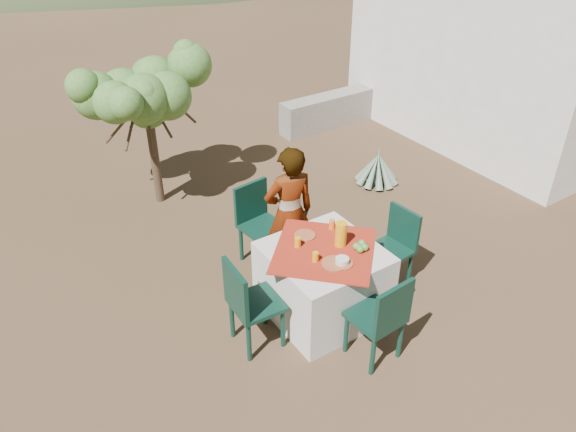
% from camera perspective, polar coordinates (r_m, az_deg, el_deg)
% --- Properties ---
extents(ground, '(160.00, 160.00, 0.00)m').
position_cam_1_polar(ground, '(5.84, -0.94, -9.32)').
color(ground, '#3D2E1B').
rests_on(ground, ground).
extents(table, '(1.30, 1.30, 0.76)m').
position_cam_1_polar(table, '(5.58, 3.57, -6.63)').
color(table, silver).
rests_on(table, ground).
extents(chair_far, '(0.48, 0.48, 0.93)m').
position_cam_1_polar(chair_far, '(6.22, -3.10, -0.36)').
color(chair_far, black).
rests_on(chair_far, ground).
extents(chair_near, '(0.45, 0.45, 0.92)m').
position_cam_1_polar(chair_near, '(5.05, 9.55, -10.09)').
color(chair_near, black).
rests_on(chair_near, ground).
extents(chair_left, '(0.46, 0.46, 0.95)m').
position_cam_1_polar(chair_left, '(5.13, -4.06, -8.69)').
color(chair_left, black).
rests_on(chair_left, ground).
extents(chair_right, '(0.44, 0.44, 0.87)m').
position_cam_1_polar(chair_right, '(6.00, 10.85, -2.77)').
color(chair_right, black).
rests_on(chair_right, ground).
extents(person, '(0.61, 0.45, 1.52)m').
position_cam_1_polar(person, '(5.86, 0.13, 0.25)').
color(person, '#8C6651').
rests_on(person, ground).
extents(shrub_tree, '(1.51, 1.48, 1.78)m').
position_cam_1_polar(shrub_tree, '(7.22, -13.92, 11.50)').
color(shrub_tree, '#473323').
rests_on(shrub_tree, ground).
extents(agave, '(0.60, 0.61, 0.65)m').
position_cam_1_polar(agave, '(7.97, 9.07, 4.74)').
color(agave, slate).
rests_on(agave, ground).
extents(guesthouse, '(3.20, 4.20, 3.00)m').
position_cam_1_polar(guesthouse, '(9.91, 22.14, 16.44)').
color(guesthouse, silver).
rests_on(guesthouse, ground).
extents(stone_wall, '(2.60, 0.35, 0.55)m').
position_cam_1_polar(stone_wall, '(9.90, 6.09, 11.07)').
color(stone_wall, gray).
rests_on(stone_wall, ground).
extents(plate_far, '(0.21, 0.21, 0.01)m').
position_cam_1_polar(plate_far, '(5.52, 1.73, -1.97)').
color(plate_far, brown).
rests_on(plate_far, table).
extents(plate_near, '(0.24, 0.24, 0.01)m').
position_cam_1_polar(plate_near, '(5.17, 4.74, -4.83)').
color(plate_near, brown).
rests_on(plate_near, table).
extents(glass_far, '(0.06, 0.06, 0.10)m').
position_cam_1_polar(glass_far, '(5.35, 0.99, -2.67)').
color(glass_far, orange).
rests_on(glass_far, table).
extents(glass_near, '(0.06, 0.06, 0.10)m').
position_cam_1_polar(glass_near, '(5.17, 2.80, -4.16)').
color(glass_near, orange).
rests_on(glass_near, table).
extents(juice_pitcher, '(0.11, 0.11, 0.25)m').
position_cam_1_polar(juice_pitcher, '(5.35, 5.39, -1.84)').
color(juice_pitcher, orange).
rests_on(juice_pitcher, table).
extents(bowl_plate, '(0.20, 0.20, 0.01)m').
position_cam_1_polar(bowl_plate, '(5.18, 5.51, -4.79)').
color(bowl_plate, brown).
rests_on(bowl_plate, table).
extents(white_bowl, '(0.13, 0.13, 0.05)m').
position_cam_1_polar(white_bowl, '(5.16, 5.53, -4.53)').
color(white_bowl, silver).
rests_on(white_bowl, bowl_plate).
extents(jar_left, '(0.05, 0.05, 0.08)m').
position_cam_1_polar(jar_left, '(5.54, 5.30, -1.51)').
color(jar_left, orange).
rests_on(jar_left, table).
extents(jar_right, '(0.06, 0.06, 0.10)m').
position_cam_1_polar(jar_right, '(5.62, 4.49, -0.84)').
color(jar_right, orange).
rests_on(jar_right, table).
extents(napkin_holder, '(0.08, 0.05, 0.09)m').
position_cam_1_polar(napkin_holder, '(5.45, 5.32, -2.08)').
color(napkin_holder, silver).
rests_on(napkin_holder, table).
extents(fruit_cluster, '(0.15, 0.14, 0.07)m').
position_cam_1_polar(fruit_cluster, '(5.36, 7.41, -3.10)').
color(fruit_cluster, '#4E8C33').
rests_on(fruit_cluster, table).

